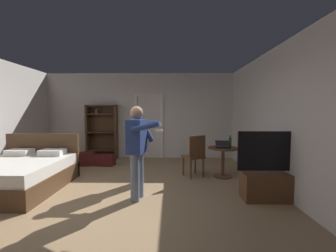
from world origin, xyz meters
name	(u,v)px	position (x,y,z in m)	size (l,w,h in m)	color
ground_plane	(115,196)	(0.00, 0.00, 0.00)	(7.23, 7.23, 0.00)	#997A56
wall_back	(140,116)	(0.00, 3.35, 1.40)	(6.35, 0.12, 2.80)	silver
wall_right	(289,120)	(3.11, 0.00, 1.40)	(0.12, 6.81, 2.80)	silver
doorway_frame	(149,121)	(0.30, 3.27, 1.22)	(0.93, 0.08, 2.13)	white
bed	(19,174)	(-2.01, 0.33, 0.30)	(1.69, 1.92, 1.02)	#4C331E
bookshelf	(102,130)	(-1.21, 3.12, 0.96)	(0.98, 0.32, 1.75)	#4C331E
tv_flatscreen	(271,179)	(2.75, -0.14, 0.36)	(1.17, 0.40, 1.20)	brown
side_table	(223,157)	(2.24, 1.18, 0.48)	(0.70, 0.70, 0.70)	brown
laptop	(222,146)	(2.21, 1.14, 0.75)	(0.36, 0.36, 0.17)	black
bottle_on_table	(230,143)	(2.38, 1.10, 0.83)	(0.06, 0.06, 0.30)	#19572B
wooden_chair	(195,154)	(1.58, 1.14, 0.54)	(0.56, 0.56, 0.99)	brown
person_blue_shirt	(138,146)	(0.44, -0.13, 0.93)	(0.64, 0.64, 1.63)	slate
person_striped_shirt	(138,141)	(0.32, 0.64, 0.92)	(0.67, 0.55, 1.61)	gray
suitcase_dark	(83,159)	(-1.51, 2.23, 0.18)	(0.64, 0.35, 0.36)	#4C1919
suitcase_small	(103,160)	(-0.91, 2.22, 0.16)	(0.64, 0.28, 0.32)	#4C1919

